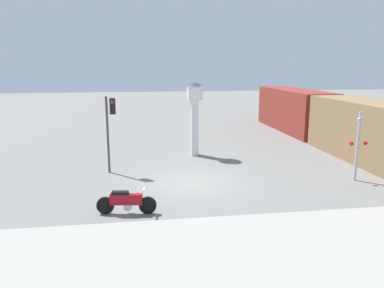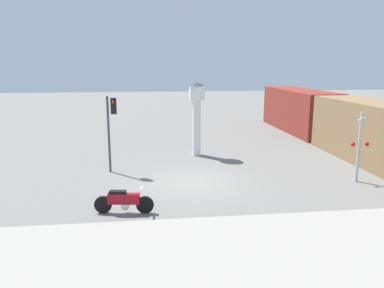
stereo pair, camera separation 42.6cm
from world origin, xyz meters
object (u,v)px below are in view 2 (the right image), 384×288
object	(u,v)px
motorcycle	(124,201)
railroad_crossing_signal	(359,144)
clock_tower	(197,108)
traffic_light	(111,120)
freight_train	(330,119)

from	to	relation	value
motorcycle	railroad_crossing_signal	xyz separation A→B (m)	(10.76, 2.54, 1.35)
clock_tower	railroad_crossing_signal	size ratio (longest dim) A/B	1.34
clock_tower	traffic_light	bearing A→B (deg)	-147.08
railroad_crossing_signal	clock_tower	bearing A→B (deg)	137.76
clock_tower	traffic_light	world-z (taller)	clock_tower
clock_tower	railroad_crossing_signal	distance (m)	9.29
freight_train	traffic_light	distance (m)	15.49
motorcycle	clock_tower	size ratio (longest dim) A/B	0.50
freight_train	traffic_light	xyz separation A→B (m)	(-14.49, -5.39, 1.01)
clock_tower	traffic_light	xyz separation A→B (m)	(-4.78, -3.09, -0.22)
clock_tower	freight_train	size ratio (longest dim) A/B	0.21
clock_tower	freight_train	bearing A→B (deg)	13.30
freight_train	clock_tower	bearing A→B (deg)	-166.70
clock_tower	traffic_light	distance (m)	5.69
freight_train	railroad_crossing_signal	bearing A→B (deg)	-108.76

